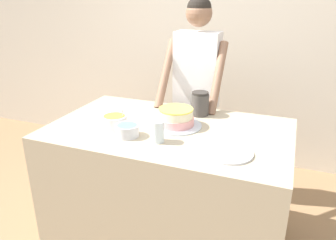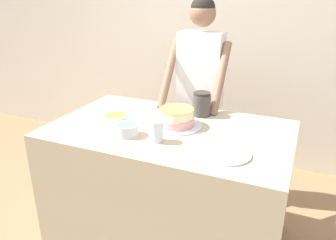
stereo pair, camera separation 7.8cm
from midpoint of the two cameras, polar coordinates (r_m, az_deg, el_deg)
name	(u,v)px [view 1 (the left image)]	position (r m, az deg, el deg)	size (l,w,h in m)	color
wall_back	(222,38)	(3.46, 8.74, 13.90)	(10.00, 0.05, 2.60)	beige
counter	(169,186)	(2.37, -0.82, -11.39)	(1.58, 0.96, 0.89)	tan
person_baker	(197,80)	(2.74, 4.17, 6.96)	(0.49, 0.47, 1.71)	#2D2D38
cake	(176,118)	(2.18, 0.36, 0.32)	(0.35, 0.35, 0.12)	silver
frosting_bowl_orange	(115,121)	(2.19, -10.30, -0.18)	(0.16, 0.16, 0.14)	white
frosting_bowl_blue	(127,130)	(2.05, -8.19, -1.74)	(0.14, 0.14, 0.07)	silver
drinking_glass	(158,132)	(1.94, -2.99, -2.03)	(0.08, 0.08, 0.13)	silver
ceramic_plate	(228,153)	(1.85, 9.18, -5.64)	(0.28, 0.28, 0.01)	silver
stoneware_jar	(200,104)	(2.38, 4.64, 2.85)	(0.13, 0.13, 0.17)	#4C4742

